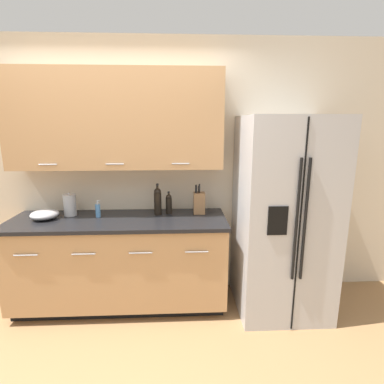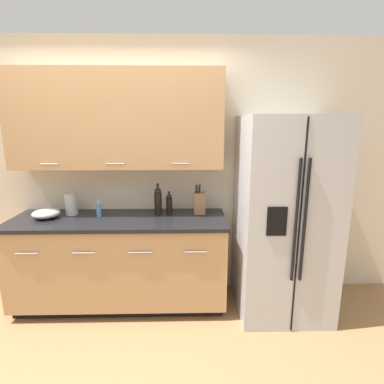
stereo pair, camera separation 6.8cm
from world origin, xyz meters
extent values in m
cube|color=beige|center=(0.00, 1.40, 1.30)|extent=(10.00, 0.05, 2.60)
cube|color=tan|center=(0.02, 1.21, 1.82)|extent=(1.98, 0.32, 0.90)
cylinder|color=#99999E|center=(-0.57, 1.04, 1.42)|extent=(0.16, 0.01, 0.01)
cylinder|color=#99999E|center=(0.02, 1.04, 1.42)|extent=(0.16, 0.01, 0.01)
cylinder|color=#99999E|center=(0.62, 1.04, 1.42)|extent=(0.16, 0.01, 0.01)
cube|color=black|center=(0.02, 1.09, 0.04)|extent=(1.97, 0.54, 0.09)
cube|color=tan|center=(0.02, 1.05, 0.48)|extent=(2.01, 0.62, 0.78)
cube|color=black|center=(0.02, 1.04, 0.89)|extent=(2.04, 0.64, 0.03)
cylinder|color=#99999E|center=(-0.70, 0.73, 0.70)|extent=(0.20, 0.01, 0.01)
cylinder|color=#99999E|center=(-0.22, 0.73, 0.70)|extent=(0.20, 0.01, 0.01)
cylinder|color=#99999E|center=(0.27, 0.73, 0.70)|extent=(0.20, 0.01, 0.01)
cylinder|color=#99999E|center=(0.75, 0.73, 0.70)|extent=(0.20, 0.01, 0.01)
cube|color=#B2B2B5|center=(1.58, 0.98, 0.93)|extent=(0.83, 0.78, 1.85)
cube|color=black|center=(1.58, 0.58, 0.93)|extent=(0.01, 0.01, 1.81)
cylinder|color=black|center=(1.54, 0.57, 1.02)|extent=(0.02, 0.02, 1.02)
cylinder|color=black|center=(1.61, 0.57, 1.02)|extent=(0.02, 0.02, 1.02)
cube|color=black|center=(1.39, 0.58, 1.02)|extent=(0.16, 0.01, 0.24)
cube|color=olive|center=(0.80, 1.19, 1.01)|extent=(0.11, 0.10, 0.21)
cylinder|color=black|center=(0.77, 1.21, 1.16)|extent=(0.02, 0.03, 0.08)
cylinder|color=black|center=(0.77, 1.18, 1.15)|extent=(0.02, 0.03, 0.06)
cylinder|color=black|center=(0.80, 1.21, 1.15)|extent=(0.02, 0.03, 0.07)
cylinder|color=black|center=(0.80, 1.18, 1.16)|extent=(0.01, 0.03, 0.09)
cylinder|color=black|center=(0.39, 1.17, 1.01)|extent=(0.07, 0.07, 0.22)
sphere|color=black|center=(0.39, 1.17, 1.14)|extent=(0.07, 0.07, 0.07)
cylinder|color=black|center=(0.39, 1.17, 1.16)|extent=(0.02, 0.02, 0.07)
cylinder|color=black|center=(0.39, 1.17, 1.21)|extent=(0.03, 0.03, 0.02)
cylinder|color=#4C7FB2|center=(-0.18, 1.11, 0.97)|extent=(0.05, 0.05, 0.13)
cylinder|color=#B2B2B5|center=(-0.18, 1.11, 1.05)|extent=(0.02, 0.02, 0.04)
cylinder|color=#B2B2B5|center=(-0.16, 1.11, 1.07)|extent=(0.03, 0.01, 0.01)
cylinder|color=black|center=(0.50, 1.20, 0.98)|extent=(0.06, 0.06, 0.16)
sphere|color=black|center=(0.50, 1.20, 1.07)|extent=(0.06, 0.06, 0.06)
cylinder|color=black|center=(0.50, 1.20, 1.09)|extent=(0.02, 0.02, 0.05)
cylinder|color=black|center=(0.50, 1.20, 1.12)|extent=(0.02, 0.02, 0.01)
cylinder|color=#A3A3A5|center=(-0.46, 1.18, 1.01)|extent=(0.12, 0.12, 0.20)
cylinder|color=#A3A3A5|center=(-0.46, 1.18, 1.11)|extent=(0.12, 0.12, 0.01)
sphere|color=#A3A3A5|center=(-0.46, 1.18, 1.12)|extent=(0.02, 0.02, 0.02)
ellipsoid|color=#A3A3A5|center=(-0.66, 1.08, 0.95)|extent=(0.25, 0.25, 0.09)
camera|label=1|loc=(0.59, -1.67, 1.78)|focal=28.00mm
camera|label=2|loc=(0.66, -1.68, 1.78)|focal=28.00mm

